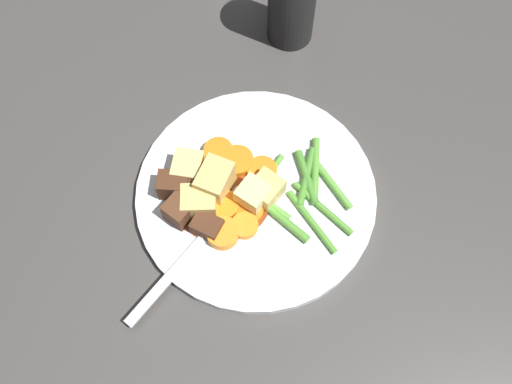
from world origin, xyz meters
TOP-DOWN VIEW (x-y plane):
  - ground_plane at (0.00, 0.00)m, footprint 3.00×3.00m
  - dinner_plate at (0.00, 0.00)m, footprint 0.25×0.25m
  - stew_sauce at (0.03, 0.01)m, footprint 0.11×0.11m
  - carrot_slice_0 at (0.05, -0.03)m, footprint 0.04×0.04m
  - carrot_slice_1 at (0.05, -0.01)m, footprint 0.04×0.04m
  - carrot_slice_2 at (0.00, 0.04)m, footprint 0.04×0.04m
  - carrot_slice_3 at (0.03, 0.03)m, footprint 0.04×0.04m
  - carrot_slice_4 at (0.00, -0.02)m, footprint 0.04×0.04m
  - carrot_slice_5 at (0.03, -0.03)m, footprint 0.04×0.04m
  - carrot_slice_6 at (0.02, 0.06)m, footprint 0.04×0.04m
  - carrot_slice_7 at (-0.00, 0.02)m, footprint 0.04×0.04m
  - potato_chunk_0 at (0.05, 0.03)m, footprint 0.04×0.04m
  - potato_chunk_1 at (0.04, 0.01)m, footprint 0.03×0.04m
  - potato_chunk_2 at (0.07, 0.00)m, footprint 0.03×0.04m
  - potato_chunk_3 at (-0.01, 0.00)m, footprint 0.04×0.04m
  - potato_chunk_4 at (0.00, 0.01)m, footprint 0.04×0.04m
  - meat_chunk_0 at (0.07, 0.04)m, footprint 0.04×0.04m
  - meat_chunk_1 at (0.08, 0.02)m, footprint 0.04×0.03m
  - meat_chunk_2 at (0.03, 0.05)m, footprint 0.03×0.03m
  - meat_chunk_3 at (0.06, 0.02)m, footprint 0.04×0.04m
  - green_bean_0 at (-0.05, -0.04)m, footprint 0.02×0.07m
  - green_bean_1 at (-0.03, 0.02)m, footprint 0.07×0.04m
  - green_bean_2 at (-0.06, 0.02)m, footprint 0.06×0.06m
  - green_bean_3 at (-0.05, -0.03)m, footprint 0.04×0.06m
  - green_bean_4 at (-0.07, 0.00)m, footprint 0.07×0.04m
  - green_bean_5 at (-0.01, -0.01)m, footprint 0.02×0.07m
  - green_bean_6 at (-0.08, -0.03)m, footprint 0.05×0.05m
  - green_bean_7 at (-0.01, 0.01)m, footprint 0.06×0.03m
  - green_bean_8 at (-0.05, -0.03)m, footprint 0.01×0.07m
  - fork at (0.04, 0.08)m, footprint 0.08×0.17m

SIDE VIEW (x-z plane):
  - ground_plane at x=0.00m, z-range 0.00..0.00m
  - dinner_plate at x=0.00m, z-range 0.00..0.01m
  - stew_sauce at x=0.03m, z-range 0.01..0.02m
  - fork at x=0.04m, z-range 0.01..0.02m
  - green_bean_5 at x=-0.01m, z-range 0.01..0.02m
  - green_bean_2 at x=-0.06m, z-range 0.01..0.02m
  - green_bean_4 at x=-0.07m, z-range 0.01..0.02m
  - green_bean_7 at x=-0.01m, z-range 0.01..0.02m
  - green_bean_6 at x=-0.08m, z-range 0.01..0.02m
  - green_bean_0 at x=-0.05m, z-range 0.01..0.02m
  - green_bean_8 at x=-0.05m, z-range 0.01..0.02m
  - carrot_slice_7 at x=0.00m, z-range 0.01..0.02m
  - green_bean_1 at x=-0.03m, z-range 0.01..0.02m
  - green_bean_3 at x=-0.05m, z-range 0.01..0.02m
  - carrot_slice_2 at x=0.00m, z-range 0.01..0.02m
  - carrot_slice_1 at x=0.05m, z-range 0.01..0.02m
  - carrot_slice_3 at x=0.03m, z-range 0.01..0.02m
  - carrot_slice_4 at x=0.00m, z-range 0.01..0.02m
  - carrot_slice_5 at x=0.03m, z-range 0.01..0.02m
  - carrot_slice_0 at x=0.05m, z-range 0.01..0.03m
  - carrot_slice_6 at x=0.02m, z-range 0.01..0.03m
  - meat_chunk_2 at x=0.03m, z-range 0.01..0.03m
  - meat_chunk_3 at x=0.06m, z-range 0.01..0.03m
  - potato_chunk_3 at x=-0.01m, z-range 0.01..0.04m
  - meat_chunk_0 at x=0.07m, z-range 0.01..0.04m
  - meat_chunk_1 at x=0.08m, z-range 0.01..0.04m
  - potato_chunk_0 at x=0.05m, z-range 0.01..0.04m
  - potato_chunk_2 at x=0.07m, z-range 0.01..0.04m
  - potato_chunk_4 at x=0.00m, z-range 0.01..0.04m
  - potato_chunk_1 at x=0.04m, z-range 0.01..0.05m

